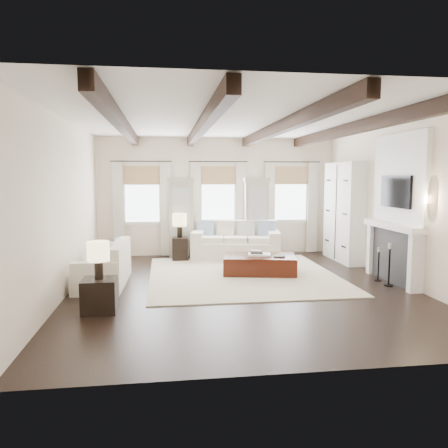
{
  "coord_description": "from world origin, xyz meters",
  "views": [
    {
      "loc": [
        -1.47,
        -8.18,
        2.15
      ],
      "look_at": [
        -0.22,
        0.89,
        1.15
      ],
      "focal_mm": 35.0,
      "sensor_mm": 36.0,
      "label": 1
    }
  ],
  "objects": [
    {
      "name": "book_lower",
      "position": [
        0.55,
        1.19,
        0.47
      ],
      "size": [
        0.29,
        0.25,
        0.04
      ],
      "primitive_type": "cube",
      "rotation": [
        0.0,
        0.0,
        -0.2
      ],
      "color": "#262628",
      "rests_on": "tray"
    },
    {
      "name": "sofa_left",
      "position": [
        -2.63,
        0.66,
        0.34
      ],
      "size": [
        0.95,
        1.98,
        0.84
      ],
      "color": "white",
      "rests_on": "ground"
    },
    {
      "name": "candlestick_near",
      "position": [
        2.9,
        -0.27,
        0.35
      ],
      "size": [
        0.17,
        0.17,
        0.85
      ],
      "color": "black",
      "rests_on": "ground"
    },
    {
      "name": "tray",
      "position": [
        0.61,
        1.15,
        0.43
      ],
      "size": [
        0.57,
        0.47,
        0.04
      ],
      "primitive_type": "cube",
      "rotation": [
        0.0,
        0.0,
        -0.2
      ],
      "color": "white",
      "rests_on": "ottoman"
    },
    {
      "name": "ottoman",
      "position": [
        0.61,
        1.14,
        0.2
      ],
      "size": [
        1.73,
        1.27,
        0.41
      ],
      "primitive_type": "cube",
      "rotation": [
        0.0,
        0.0,
        -0.2
      ],
      "color": "black",
      "rests_on": "ground"
    },
    {
      "name": "book_upper",
      "position": [
        0.54,
        1.2,
        0.5
      ],
      "size": [
        0.25,
        0.21,
        0.03
      ],
      "primitive_type": "cube",
      "rotation": [
        0.0,
        0.0,
        -0.2
      ],
      "color": "beige",
      "rests_on": "book_lower"
    },
    {
      "name": "side_table_front",
      "position": [
        -2.51,
        -1.2,
        0.27
      ],
      "size": [
        0.53,
        0.53,
        0.53
      ],
      "primitive_type": "cube",
      "color": "black",
      "rests_on": "ground"
    },
    {
      "name": "sofa_back",
      "position": [
        0.4,
        3.12,
        0.39
      ],
      "size": [
        2.44,
        1.44,
        0.98
      ],
      "color": "white",
      "rests_on": "ground"
    },
    {
      "name": "candlestick_far",
      "position": [
        2.9,
        0.16,
        0.29
      ],
      "size": [
        0.14,
        0.14,
        0.7
      ],
      "color": "black",
      "rests_on": "ground"
    },
    {
      "name": "book_loose",
      "position": [
        1.0,
        0.9,
        0.42
      ],
      "size": [
        0.27,
        0.22,
        0.03
      ],
      "primitive_type": "cube",
      "rotation": [
        0.0,
        0.0,
        -0.2
      ],
      "color": "#262628",
      "rests_on": "ottoman"
    },
    {
      "name": "room_shell",
      "position": [
        0.75,
        0.9,
        1.89
      ],
      "size": [
        6.54,
        7.54,
        3.22
      ],
      "color": "#F8E7CE",
      "rests_on": "ground"
    },
    {
      "name": "lamp_back",
      "position": [
        -1.08,
        2.96,
        1.01
      ],
      "size": [
        0.36,
        0.36,
        0.61
      ],
      "color": "black",
      "rests_on": "side_table_back"
    },
    {
      "name": "side_table_back",
      "position": [
        -1.08,
        2.96,
        0.3
      ],
      "size": [
        0.39,
        0.39,
        0.59
      ],
      "primitive_type": "cube",
      "color": "black",
      "rests_on": "ground"
    },
    {
      "name": "ground",
      "position": [
        0.0,
        0.0,
        0.0
      ],
      "size": [
        7.5,
        7.5,
        0.0
      ],
      "primitive_type": "plane",
      "color": "black",
      "rests_on": "ground"
    },
    {
      "name": "lamp_front",
      "position": [
        -2.51,
        -1.2,
        0.94
      ],
      "size": [
        0.35,
        0.35,
        0.6
      ],
      "color": "black",
      "rests_on": "side_table_front"
    },
    {
      "name": "area_rug",
      "position": [
        0.21,
        1.06,
        0.01
      ],
      "size": [
        4.01,
        4.26,
        0.02
      ],
      "primitive_type": "cube",
      "color": "beige",
      "rests_on": "ground"
    }
  ]
}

